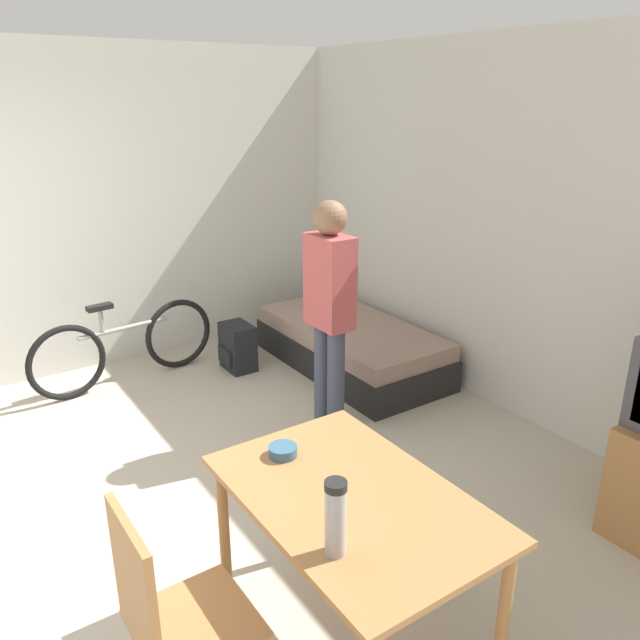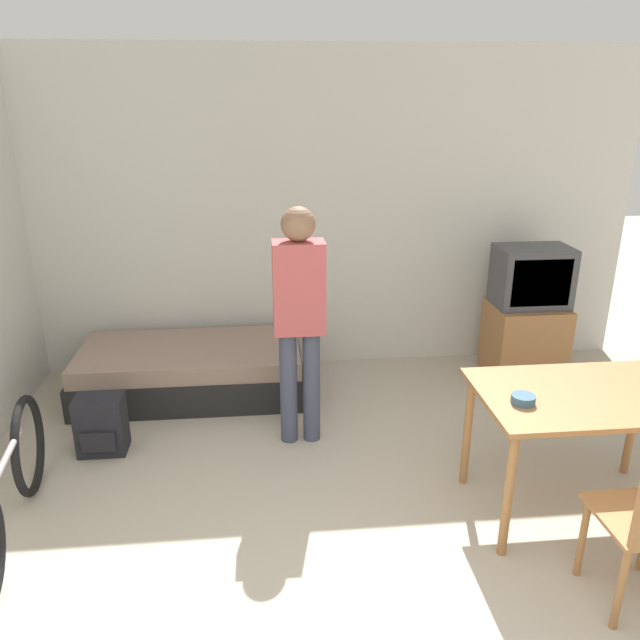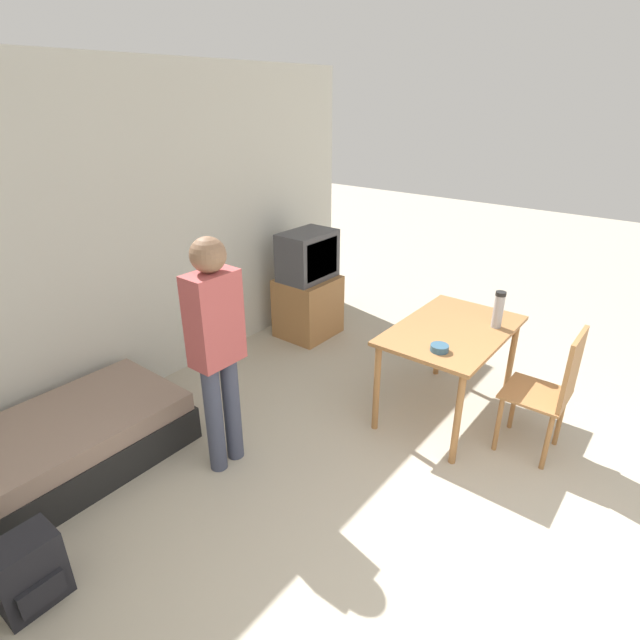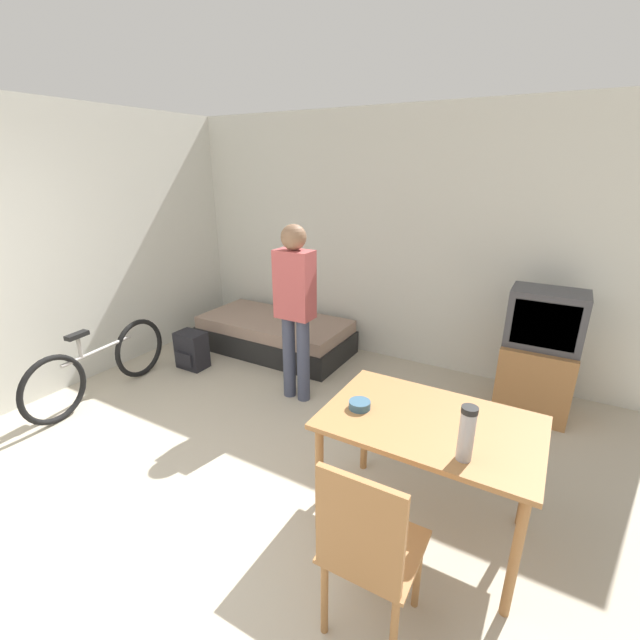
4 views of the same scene
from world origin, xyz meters
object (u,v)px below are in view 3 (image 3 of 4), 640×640
Objects in this scene: dining_table at (451,340)px; wooden_chair at (552,388)px; thermos_flask at (499,308)px; backpack at (28,572)px; person_standing at (216,342)px; daybed at (52,452)px; tv at (308,288)px; mate_bowl at (439,348)px.

wooden_chair is (-0.04, -0.78, -0.12)m from dining_table.
thermos_flask reaches higher than backpack.
wooden_chair is 0.71m from thermos_flask.
daybed is at bearing 135.75° from person_standing.
daybed is 1.81× the size of wooden_chair.
daybed is 2.85m from tv.
dining_table is at bearing -17.72° from backpack.
daybed is 4.40× the size of backpack.
daybed is 2.76m from mate_bowl.
tv reaches higher than wooden_chair.
wooden_chair is (-0.49, -2.62, 0.02)m from tv.
person_standing is at bearing 130.72° from wooden_chair.
wooden_chair is 7.74× the size of mate_bowl.
person_standing reaches higher than thermos_flask.
person_standing is 1.54m from mate_bowl.
tv is 0.96× the size of dining_table.
thermos_flask is at bearing -46.86° from dining_table.
dining_table is (2.37, -1.77, 0.48)m from daybed.
tv is (2.83, 0.06, 0.33)m from daybed.
person_standing is at bearing 148.10° from dining_table.
mate_bowl reaches higher than backpack.
tv is 1.89m from dining_table.
wooden_chair is at bearing -92.63° from dining_table.
thermos_flask reaches higher than mate_bowl.
person_standing is at bearing -156.19° from tv.
tv is 0.69× the size of person_standing.
dining_table is at bearing -31.90° from person_standing.
tv is at bearing 15.14° from backpack.
backpack is at bearing 162.28° from dining_table.
backpack is at bearing -164.86° from tv.
tv is 3.92× the size of thermos_flask.
dining_table is 2.92× the size of backpack.
thermos_flask is (1.77, -1.20, -0.04)m from person_standing.
dining_table is 0.43m from mate_bowl.
thermos_flask is at bearing -14.68° from mate_bowl.
person_standing is 12.91× the size of mate_bowl.
daybed is at bearing 58.07° from backpack.
thermos_flask is 0.71× the size of backpack.
daybed is at bearing -178.71° from tv.
mate_bowl is 0.31× the size of backpack.
thermos_flask is 0.67m from mate_bowl.
daybed is 3.37m from thermos_flask.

